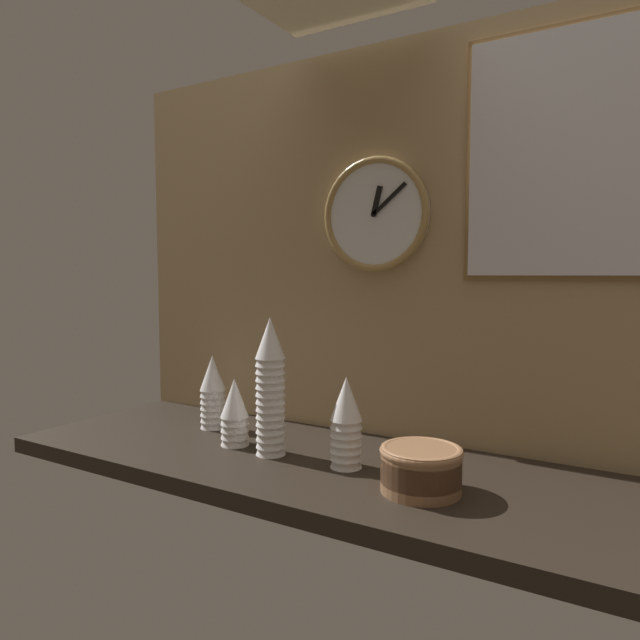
# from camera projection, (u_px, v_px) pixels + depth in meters

# --- Properties ---
(ground_plane) EXTENTS (1.60, 0.56, 0.04)m
(ground_plane) POSITION_uv_depth(u_px,v_px,m) (319.00, 466.00, 1.38)
(ground_plane) COLOR black
(wall_tiled_back) EXTENTS (1.60, 0.03, 1.05)m
(wall_tiled_back) POSITION_uv_depth(u_px,v_px,m) (369.00, 244.00, 1.56)
(wall_tiled_back) COLOR tan
(wall_tiled_back) RESTS_ON ground_plane
(cup_stack_center_right) EXTENTS (0.07, 0.07, 0.21)m
(cup_stack_center_right) POSITION_uv_depth(u_px,v_px,m) (346.00, 422.00, 1.30)
(cup_stack_center_right) COLOR white
(cup_stack_center_right) RESTS_ON ground_plane
(cup_stack_center) EXTENTS (0.07, 0.07, 0.34)m
(cup_stack_center) POSITION_uv_depth(u_px,v_px,m) (270.00, 386.00, 1.39)
(cup_stack_center) COLOR white
(cup_stack_center) RESTS_ON ground_plane
(cup_stack_left) EXTENTS (0.07, 0.07, 0.21)m
(cup_stack_left) POSITION_uv_depth(u_px,v_px,m) (213.00, 392.00, 1.64)
(cup_stack_left) COLOR white
(cup_stack_left) RESTS_ON ground_plane
(cup_stack_center_left) EXTENTS (0.07, 0.07, 0.17)m
(cup_stack_center_left) POSITION_uv_depth(u_px,v_px,m) (235.00, 412.00, 1.47)
(cup_stack_center_left) COLOR white
(cup_stack_center_left) RESTS_ON ground_plane
(bowl_stack_right) EXTENTS (0.17, 0.17, 0.09)m
(bowl_stack_right) POSITION_uv_depth(u_px,v_px,m) (421.00, 468.00, 1.16)
(bowl_stack_right) COLOR #996B47
(bowl_stack_right) RESTS_ON ground_plane
(wall_clock) EXTENTS (0.31, 0.03, 0.31)m
(wall_clock) POSITION_uv_depth(u_px,v_px,m) (375.00, 214.00, 1.51)
(wall_clock) COLOR white
(menu_board) EXTENTS (0.50, 0.01, 0.57)m
(menu_board) POSITION_uv_depth(u_px,v_px,m) (577.00, 152.00, 1.26)
(menu_board) COLOR olive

